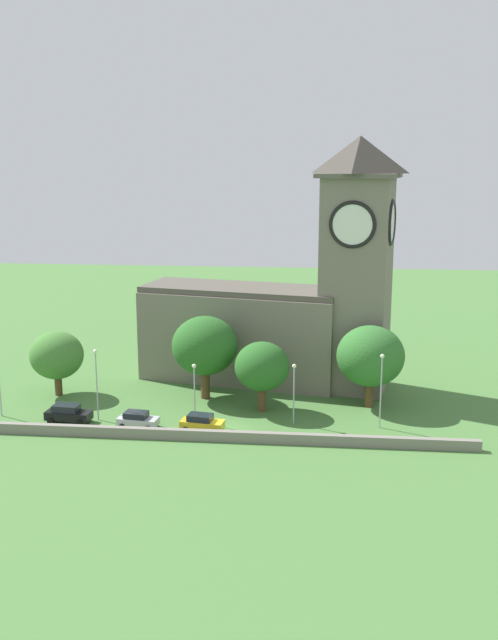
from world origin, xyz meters
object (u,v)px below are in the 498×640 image
streetlamp_east_end (381,380)px  tree_riverside_west (262,367)px  tree_riverside_east (370,356)px  tree_by_tower (205,346)px  streetlamp_central (194,383)px  streetlamp_west_mid (96,374)px  streetlamp_east_mid (294,383)px  church (286,306)px  car_yellow (202,423)px  tree_churchyard (57,355)px  car_silver (138,420)px  car_black (68,413)px

streetlamp_east_end → tree_riverside_west: 12.96m
tree_riverside_east → tree_by_tower: 18.52m
streetlamp_central → streetlamp_east_end: (19.06, 0.15, 0.87)m
streetlamp_west_mid → streetlamp_east_mid: (20.45, 0.98, -0.72)m
streetlamp_central → tree_riverside_west: 7.81m
streetlamp_central → streetlamp_east_mid: (10.26, 0.44, 0.10)m
streetlamp_east_mid → tree_by_tower: bearing=144.8°
streetlamp_east_end → tree_by_tower: 20.68m
church → streetlamp_east_end: church is taller
streetlamp_west_mid → streetlamp_central: bearing=3.0°
car_yellow → streetlamp_west_mid: 12.27m
streetlamp_west_mid → tree_by_tower: 13.08m
streetlamp_east_mid → tree_riverside_east: tree_riverside_east is taller
streetlamp_west_mid → streetlamp_central: size_ratio=1.23×
tree_churchyard → tree_riverside_east: bearing=-0.6°
car_silver → streetlamp_west_mid: bearing=159.5°
streetlamp_east_end → tree_churchyard: 36.98m
church → tree_riverside_east: (9.64, -8.22, -3.76)m
car_yellow → tree_churchyard: bearing=152.3°
tree_by_tower → streetlamp_central: bearing=-89.0°
car_silver → streetlamp_east_mid: bearing=9.8°
streetlamp_east_end → tree_riverside_east: 6.60m
streetlamp_west_mid → tree_riverside_west: (16.87, 4.52, -0.05)m
streetlamp_west_mid → streetlamp_east_mid: bearing=2.7°
car_black → streetlamp_east_mid: 23.66m
streetlamp_east_mid → tree_riverside_west: bearing=135.4°
streetlamp_east_mid → tree_riverside_west: size_ratio=0.83×
tree_riverside_east → tree_riverside_west: 12.01m
car_silver → streetlamp_east_end: streetlamp_east_end is taller
streetlamp_central → streetlamp_west_mid: bearing=-177.0°
tree_riverside_west → car_yellow: bearing=-130.0°
car_silver → tree_churchyard: (-11.76, 9.36, 3.93)m
streetlamp_west_mid → tree_by_tower: (10.05, 8.30, 1.10)m
car_black → car_yellow: (14.23, -1.06, -0.09)m
streetlamp_east_end → tree_riverside_west: streetlamp_east_end is taller
car_silver → streetlamp_east_mid: size_ratio=0.67×
tree_churchyard → tree_riverside_west: 24.14m
streetlamp_central → tree_by_tower: tree_by_tower is taller
streetlamp_east_mid → tree_riverside_east: 10.31m
car_black → streetlamp_east_end: 32.44m
streetlamp_west_mid → car_yellow: bearing=-10.3°
car_silver → streetlamp_east_end: (24.57, 2.43, 4.27)m
car_black → tree_churchyard: tree_churchyard is taller
streetlamp_central → streetlamp_east_end: streetlamp_east_end is taller
tree_riverside_east → church: bearing=139.6°
streetlamp_east_mid → car_silver: bearing=-170.2°
church → streetlamp_west_mid: 24.80m
car_silver → streetlamp_east_mid: 16.38m
streetlamp_central → tree_riverside_east: bearing=20.0°
car_black → tree_riverside_west: size_ratio=0.63×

